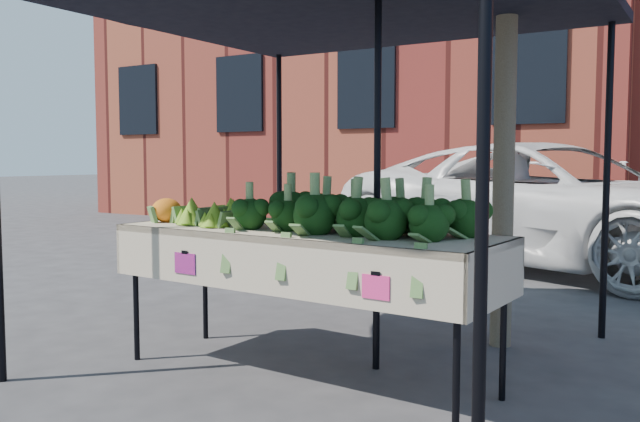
{
  "coord_description": "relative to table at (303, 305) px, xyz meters",
  "views": [
    {
      "loc": [
        2.33,
        -3.26,
        1.32
      ],
      "look_at": [
        0.19,
        0.25,
        1.0
      ],
      "focal_mm": 37.46,
      "sensor_mm": 36.0,
      "label": 1
    }
  ],
  "objects": [
    {
      "name": "broccoli_heap",
      "position": [
        0.32,
        0.03,
        0.6
      ],
      "size": [
        1.5,
        0.6,
        0.29
      ],
      "primitive_type": "ellipsoid",
      "color": "black",
      "rests_on": "table"
    },
    {
      "name": "building_left",
      "position": [
        -5.19,
        11.95,
        4.05
      ],
      "size": [
        12.0,
        8.0,
        9.0
      ],
      "primitive_type": "cube",
      "color": "maroon",
      "rests_on": "ground"
    },
    {
      "name": "vehicle",
      "position": [
        0.3,
        5.16,
        2.31
      ],
      "size": [
        2.26,
        2.9,
        5.51
      ],
      "primitive_type": "imported",
      "rotation": [
        0.0,
        0.0,
        1.25
      ],
      "color": "white",
      "rests_on": "ground"
    },
    {
      "name": "cauliflower_pair",
      "position": [
        -1.05,
        -0.05,
        0.55
      ],
      "size": [
        0.22,
        0.22,
        0.2
      ],
      "primitive_type": "ellipsoid",
      "color": "orange",
      "rests_on": "table"
    },
    {
      "name": "street_tree",
      "position": [
        0.81,
        1.33,
        1.69
      ],
      "size": [
        2.17,
        2.17,
        4.28
      ],
      "primitive_type": null,
      "color": "#1E4C14",
      "rests_on": "ground"
    },
    {
      "name": "romanesco_cluster",
      "position": [
        -0.67,
        0.04,
        0.56
      ],
      "size": [
        0.45,
        0.59,
        0.22
      ],
      "primitive_type": "ellipsoid",
      "color": "#95BC2D",
      "rests_on": "table"
    },
    {
      "name": "table",
      "position": [
        0.0,
        0.0,
        0.0
      ],
      "size": [
        2.44,
        0.93,
        0.9
      ],
      "color": "#BDAD8F",
      "rests_on": "ground"
    },
    {
      "name": "canopy",
      "position": [
        -0.05,
        0.47,
        0.92
      ],
      "size": [
        3.16,
        3.16,
        2.74
      ],
      "primitive_type": null,
      "color": "black",
      "rests_on": "ground"
    },
    {
      "name": "ground",
      "position": [
        -0.19,
        -0.05,
        -0.45
      ],
      "size": [
        90.0,
        90.0,
        0.0
      ],
      "primitive_type": "plane",
      "color": "#303033"
    }
  ]
}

